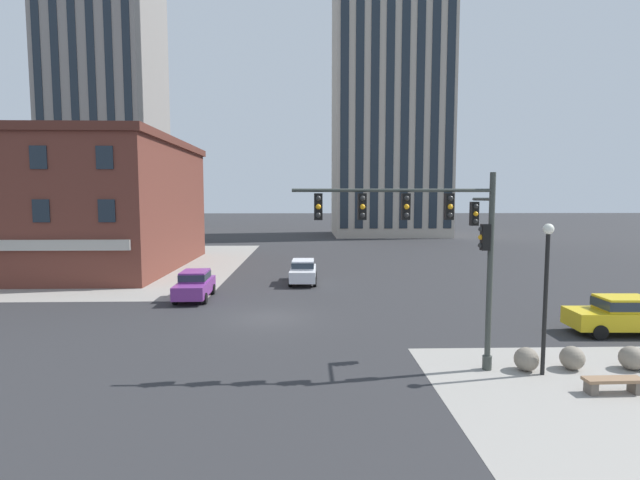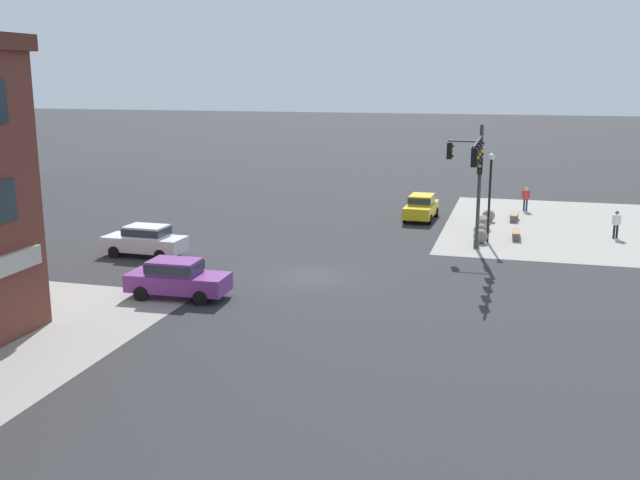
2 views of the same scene
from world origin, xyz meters
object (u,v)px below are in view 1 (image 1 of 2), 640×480
(bollard_sphere_curb_a, at_px, (526,359))
(bench_near_signal, at_px, (613,383))
(car_main_southbound_far, at_px, (303,270))
(car_main_northbound_far, at_px, (622,314))
(bollard_sphere_curb_b, at_px, (572,358))
(bollard_sphere_curb_c, at_px, (632,358))
(car_main_northbound_near, at_px, (195,284))
(street_lamp_corner_near, at_px, (546,280))
(traffic_signal_main, at_px, (440,235))

(bollard_sphere_curb_a, bearing_deg, bench_near_signal, -47.69)
(car_main_southbound_far, bearing_deg, car_main_northbound_far, -42.32)
(bollard_sphere_curb_b, bearing_deg, bollard_sphere_curb_a, -177.13)
(bollard_sphere_curb_c, distance_m, car_main_northbound_near, 21.80)
(street_lamp_corner_near, relative_size, car_main_southbound_far, 1.16)
(bollard_sphere_curb_a, xyz_separation_m, bench_near_signal, (1.79, -1.97, -0.09))
(bench_near_signal, bearing_deg, traffic_signal_main, 154.68)
(car_main_northbound_far, bearing_deg, bench_near_signal, -125.50)
(street_lamp_corner_near, height_order, car_main_southbound_far, street_lamp_corner_near)
(bench_near_signal, height_order, car_main_northbound_far, car_main_northbound_far)
(traffic_signal_main, xyz_separation_m, bench_near_signal, (4.82, -2.28, -4.41))
(bollard_sphere_curb_b, height_order, bench_near_signal, bollard_sphere_curb_b)
(traffic_signal_main, bearing_deg, street_lamp_corner_near, -11.32)
(traffic_signal_main, relative_size, car_main_northbound_far, 1.57)
(bollard_sphere_curb_a, bearing_deg, car_main_southbound_far, 114.72)
(traffic_signal_main, relative_size, bench_near_signal, 3.86)
(bench_near_signal, relative_size, car_main_northbound_far, 0.41)
(car_main_northbound_near, height_order, car_main_northbound_far, same)
(bollard_sphere_curb_b, relative_size, car_main_northbound_near, 0.19)
(bollard_sphere_curb_a, bearing_deg, street_lamp_corner_near, -43.83)
(traffic_signal_main, xyz_separation_m, car_main_northbound_far, (9.28, 3.97, -3.81))
(bollard_sphere_curb_b, xyz_separation_m, car_main_northbound_far, (4.58, 4.20, 0.50))
(bollard_sphere_curb_a, distance_m, bollard_sphere_curb_b, 1.68)
(bollard_sphere_curb_c, relative_size, car_main_northbound_near, 0.19)
(bollard_sphere_curb_a, relative_size, bollard_sphere_curb_c, 1.00)
(bollard_sphere_curb_a, relative_size, bollard_sphere_curb_b, 1.00)
(street_lamp_corner_near, xyz_separation_m, car_main_northbound_near, (-14.72, 12.55, -2.34))
(bench_near_signal, relative_size, car_main_southbound_far, 0.41)
(bollard_sphere_curb_b, distance_m, bollard_sphere_curb_c, 2.09)
(bollard_sphere_curb_a, distance_m, street_lamp_corner_near, 2.90)
(bollard_sphere_curb_c, xyz_separation_m, street_lamp_corner_near, (-3.37, -0.40, 2.85))
(car_main_northbound_near, distance_m, car_main_southbound_far, 8.14)
(bollard_sphere_curb_c, distance_m, bench_near_signal, 2.80)
(bollard_sphere_curb_b, bearing_deg, street_lamp_corner_near, -160.38)
(bollard_sphere_curb_a, xyz_separation_m, street_lamp_corner_near, (0.39, -0.37, 2.85))
(bollard_sphere_curb_a, relative_size, bench_near_signal, 0.46)
(bollard_sphere_curb_a, relative_size, car_main_southbound_far, 0.19)
(car_main_northbound_near, distance_m, car_main_northbound_far, 22.05)
(traffic_signal_main, bearing_deg, bench_near_signal, -25.32)
(car_main_northbound_far, bearing_deg, car_main_southbound_far, 137.68)
(car_main_southbound_far, bearing_deg, bollard_sphere_curb_b, -60.72)
(bollard_sphere_curb_b, height_order, car_main_northbound_far, car_main_northbound_far)
(bollard_sphere_curb_a, distance_m, car_main_northbound_far, 7.60)
(car_main_southbound_far, bearing_deg, car_main_northbound_near, -142.04)
(bollard_sphere_curb_b, relative_size, car_main_northbound_far, 0.19)
(bollard_sphere_curb_c, height_order, bench_near_signal, bollard_sphere_curb_c)
(traffic_signal_main, height_order, car_main_northbound_near, traffic_signal_main)
(street_lamp_corner_near, bearing_deg, bench_near_signal, -48.67)
(traffic_signal_main, distance_m, street_lamp_corner_near, 3.78)
(bollard_sphere_curb_c, xyz_separation_m, bench_near_signal, (-1.96, -2.00, -0.09))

